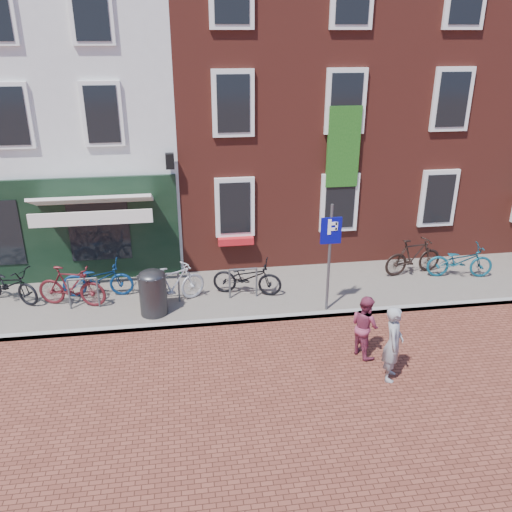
{
  "coord_description": "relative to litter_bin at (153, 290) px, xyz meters",
  "views": [
    {
      "loc": [
        -0.98,
        -11.14,
        6.52
      ],
      "look_at": [
        0.72,
        0.4,
        1.59
      ],
      "focal_mm": 37.41,
      "sensor_mm": 36.0,
      "label": 1
    }
  ],
  "objects": [
    {
      "name": "ground",
      "position": [
        1.77,
        -0.67,
        -0.74
      ],
      "size": [
        80.0,
        80.0,
        0.0
      ],
      "primitive_type": "plane",
      "color": "brown"
    },
    {
      "name": "sidewalk",
      "position": [
        2.77,
        0.83,
        -0.69
      ],
      "size": [
        24.0,
        3.0,
        0.1
      ],
      "primitive_type": "cube",
      "color": "slate",
      "rests_on": "ground"
    },
    {
      "name": "building_stucco",
      "position": [
        -3.23,
        6.33,
        3.76
      ],
      "size": [
        8.0,
        8.0,
        9.0
      ],
      "primitive_type": "cube",
      "color": "silver",
      "rests_on": "ground"
    },
    {
      "name": "building_brick_mid",
      "position": [
        3.77,
        6.33,
        4.26
      ],
      "size": [
        6.0,
        8.0,
        10.0
      ],
      "primitive_type": "cube",
      "color": "maroon",
      "rests_on": "ground"
    },
    {
      "name": "building_brick_right",
      "position": [
        9.77,
        6.33,
        4.26
      ],
      "size": [
        6.0,
        8.0,
        10.0
      ],
      "primitive_type": "cube",
      "color": "maroon",
      "rests_on": "ground"
    },
    {
      "name": "litter_bin",
      "position": [
        0.0,
        0.0,
        0.0
      ],
      "size": [
        0.67,
        0.67,
        1.23
      ],
      "color": "#2E2E30",
      "rests_on": "sidewalk"
    },
    {
      "name": "parking_sign",
      "position": [
        4.25,
        -0.43,
        1.09
      ],
      "size": [
        0.5,
        0.08,
        2.74
      ],
      "color": "#4C4C4F",
      "rests_on": "sidewalk"
    },
    {
      "name": "woman",
      "position": [
        4.81,
        -3.24,
        0.07
      ],
      "size": [
        0.59,
        0.69,
        1.6
      ],
      "primitive_type": "imported",
      "rotation": [
        0.0,
        0.0,
        1.14
      ],
      "color": "gray",
      "rests_on": "ground"
    },
    {
      "name": "boy",
      "position": [
        4.54,
        -2.33,
        -0.04
      ],
      "size": [
        0.73,
        0.82,
        1.4
      ],
      "primitive_type": "imported",
      "rotation": [
        0.0,
        0.0,
        1.93
      ],
      "color": "#8A334C",
      "rests_on": "ground"
    },
    {
      "name": "bicycle_0",
      "position": [
        -3.66,
        1.19,
        -0.16
      ],
      "size": [
        1.89,
        1.47,
        0.96
      ],
      "primitive_type": "imported",
      "rotation": [
        0.0,
        0.0,
        1.04
      ],
      "color": "black",
      "rests_on": "sidewalk"
    },
    {
      "name": "bicycle_1",
      "position": [
        -2.04,
        0.72,
        -0.11
      ],
      "size": [
        1.84,
        0.95,
        1.06
      ],
      "primitive_type": "imported",
      "rotation": [
        0.0,
        0.0,
        1.3
      ],
      "color": "#501519",
      "rests_on": "sidewalk"
    },
    {
      "name": "bicycle_2",
      "position": [
        -1.46,
        1.18,
        -0.16
      ],
      "size": [
        1.86,
        0.75,
        0.96
      ],
      "primitive_type": "imported",
      "rotation": [
        0.0,
        0.0,
        1.51
      ],
      "color": "navy",
      "rests_on": "sidewalk"
    },
    {
      "name": "bicycle_3",
      "position": [
        0.5,
        0.42,
        -0.11
      ],
      "size": [
        1.8,
        1.27,
        1.06
      ],
      "primitive_type": "imported",
      "rotation": [
        0.0,
        0.0,
        2.06
      ],
      "color": "#A6A6A8",
      "rests_on": "sidewalk"
    },
    {
      "name": "bicycle_4",
      "position": [
        2.4,
        0.72,
        -0.16
      ],
      "size": [
        1.93,
        1.14,
        0.96
      ],
      "primitive_type": "imported",
      "rotation": [
        0.0,
        0.0,
        1.27
      ],
      "color": "black",
      "rests_on": "sidewalk"
    },
    {
      "name": "bicycle_5",
      "position": [
        7.23,
        1.29,
        -0.11
      ],
      "size": [
        1.83,
        0.77,
        1.06
      ],
      "primitive_type": "imported",
      "rotation": [
        0.0,
        0.0,
        1.73
      ],
      "color": "black",
      "rests_on": "sidewalk"
    },
    {
      "name": "bicycle_6",
      "position": [
        8.45,
        0.92,
        -0.16
      ],
      "size": [
        1.91,
        0.94,
        0.96
      ],
      "primitive_type": "imported",
      "rotation": [
        0.0,
        0.0,
        1.4
      ],
      "color": "#0E485C",
      "rests_on": "sidewalk"
    }
  ]
}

